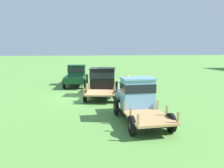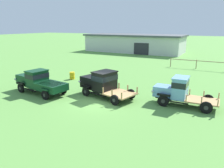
% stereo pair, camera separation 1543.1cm
% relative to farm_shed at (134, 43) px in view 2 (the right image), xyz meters
% --- Properties ---
extents(ground_plane, '(240.00, 240.00, 0.00)m').
position_rel_farm_shed_xyz_m(ground_plane, '(10.42, -32.87, -1.99)').
color(ground_plane, '#5B9342').
extents(farm_shed, '(22.17, 8.79, 3.93)m').
position_rel_farm_shed_xyz_m(farm_shed, '(0.00, 0.00, 0.00)').
color(farm_shed, silver).
rests_on(farm_shed, ground).
extents(vintage_truck_foreground_near, '(5.83, 2.70, 2.06)m').
position_rel_farm_shed_xyz_m(vintage_truck_foreground_near, '(4.43, -33.14, -0.94)').
color(vintage_truck_foreground_near, black).
rests_on(vintage_truck_foreground_near, ground).
extents(vintage_truck_second_in_line, '(5.61, 3.23, 2.22)m').
position_rel_farm_shed_xyz_m(vintage_truck_second_in_line, '(9.90, -31.22, -0.80)').
color(vintage_truck_second_in_line, black).
rests_on(vintage_truck_second_in_line, ground).
extents(vintage_truck_midrow_center, '(4.88, 2.06, 2.22)m').
position_rel_farm_shed_xyz_m(vintage_truck_midrow_center, '(16.21, -30.39, -0.85)').
color(vintage_truck_midrow_center, black).
rests_on(vintage_truck_midrow_center, ground).
extents(oil_drum_beside_row, '(0.61, 0.61, 0.83)m').
position_rel_farm_shed_xyz_m(oil_drum_beside_row, '(3.83, -27.64, -1.57)').
color(oil_drum_beside_row, gold).
rests_on(oil_drum_beside_row, ground).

